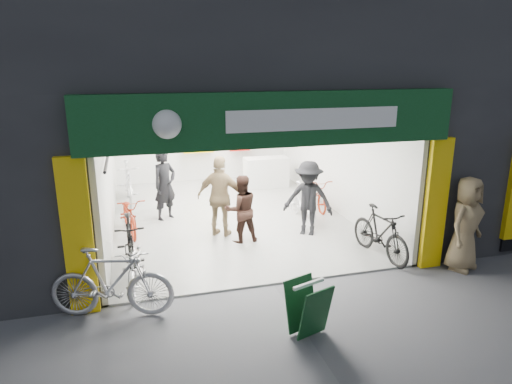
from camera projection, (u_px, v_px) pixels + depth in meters
name	position (u px, v px, depth m)	size (l,w,h in m)	color
ground	(274.00, 285.00, 8.38)	(60.00, 60.00, 0.00)	#56565B
building	(251.00, 48.00, 12.05)	(17.00, 10.27, 8.00)	#232326
bike_left_front	(134.00, 266.00, 8.19)	(0.56, 1.60, 0.84)	silver
bike_left_midfront	(130.00, 246.00, 8.76)	(0.52, 1.84, 1.10)	black
bike_left_midback	(129.00, 215.00, 10.82)	(0.62, 1.77, 0.93)	maroon
bike_left_back	(128.00, 183.00, 13.09)	(0.57, 2.00, 1.20)	silver
bike_right_front	(380.00, 233.00, 9.43)	(0.51, 1.80, 1.08)	black
bike_right_mid	(315.00, 193.00, 12.65)	(0.59, 1.71, 0.90)	maroon
bike_right_back	(302.00, 202.00, 11.73)	(0.46, 1.62, 0.98)	silver
parked_bike	(112.00, 282.00, 7.22)	(0.56, 1.97, 1.18)	#AFAFB3
customer_a	(165.00, 185.00, 11.60)	(0.68, 0.44, 1.86)	black
customer_b	(241.00, 209.00, 10.16)	(0.76, 0.59, 1.57)	#311C16
customer_c	(308.00, 199.00, 10.55)	(1.16, 0.66, 1.79)	black
customer_d	(221.00, 197.00, 10.45)	(1.13, 0.47, 1.92)	#907753
pedestrian_near	(466.00, 224.00, 8.82)	(0.92, 0.60, 1.87)	#8A7350
sandwich_board	(308.00, 307.00, 6.76)	(0.68, 0.69, 0.82)	#0E3818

